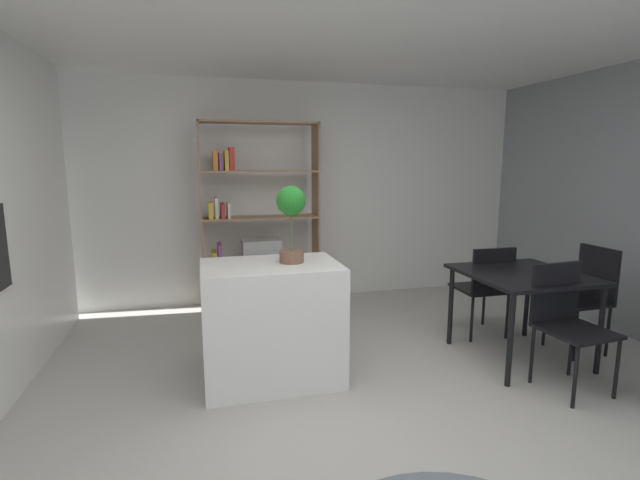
{
  "coord_description": "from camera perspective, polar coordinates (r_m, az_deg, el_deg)",
  "views": [
    {
      "loc": [
        -1.01,
        -2.68,
        1.7
      ],
      "look_at": [
        -0.06,
        0.97,
        1.06
      ],
      "focal_mm": 25.79,
      "sensor_mm": 36.0,
      "label": 1
    }
  ],
  "objects": [
    {
      "name": "ground_plane",
      "position": [
        3.33,
        5.57,
        -21.13
      ],
      "size": [
        8.46,
        8.46,
        0.0
      ],
      "primitive_type": "plane",
      "color": "beige"
    },
    {
      "name": "back_partition",
      "position": [
        5.69,
        -4.34,
        5.84
      ],
      "size": [
        6.16,
        0.06,
        2.65
      ],
      "primitive_type": "cube",
      "color": "white",
      "rests_on": "ground_plane"
    },
    {
      "name": "kitchen_island",
      "position": [
        3.67,
        -6.01,
        -10.08
      ],
      "size": [
        1.05,
        0.71,
        0.93
      ],
      "primitive_type": "cube",
      "color": "white",
      "rests_on": "ground_plane"
    },
    {
      "name": "potted_plant_on_island",
      "position": [
        3.52,
        -3.6,
        3.34
      ],
      "size": [
        0.23,
        0.23,
        0.59
      ],
      "color": "brown",
      "rests_on": "kitchen_island"
    },
    {
      "name": "open_bookshelf",
      "position": [
        5.32,
        -8.2,
        2.21
      ],
      "size": [
        1.34,
        0.34,
        2.15
      ],
      "color": "#997551",
      "rests_on": "ground_plane"
    },
    {
      "name": "dining_table",
      "position": [
        4.32,
        23.83,
        -4.75
      ],
      "size": [
        0.96,
        0.98,
        0.77
      ],
      "color": "black",
      "rests_on": "ground_plane"
    },
    {
      "name": "dining_chair_window_side",
      "position": [
        4.81,
        30.27,
        -5.37
      ],
      "size": [
        0.42,
        0.42,
        0.96
      ],
      "rotation": [
        0.0,
        0.0,
        -1.55
      ],
      "color": "black",
      "rests_on": "ground_plane"
    },
    {
      "name": "dining_chair_far",
      "position": [
        4.75,
        19.88,
        -5.06
      ],
      "size": [
        0.45,
        0.46,
        0.91
      ],
      "rotation": [
        0.0,
        0.0,
        3.13
      ],
      "color": "black",
      "rests_on": "ground_plane"
    },
    {
      "name": "dining_chair_near",
      "position": [
        3.98,
        28.17,
        -8.19
      ],
      "size": [
        0.49,
        0.49,
        0.94
      ],
      "rotation": [
        0.0,
        0.0,
        0.08
      ],
      "color": "black",
      "rests_on": "ground_plane"
    }
  ]
}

